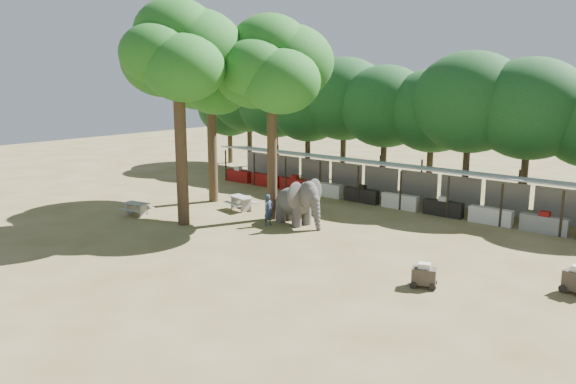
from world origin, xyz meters
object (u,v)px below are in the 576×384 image
Objects in this scene: handler at (268,210)px; picnic_table_near at (137,207)px; yard_tree_back at (272,66)px; yard_tree_left at (211,73)px; yard_tree_center at (178,53)px; cart_front at (424,275)px; picnic_table_far at (241,201)px; elephant at (298,202)px.

picnic_table_near is (-7.42, -3.29, -0.37)m from handler.
yard_tree_back is 7.85m from handler.
picnic_table_near is at bearing -95.20° from yard_tree_left.
yard_tree_center is 10.31× the size of cart_front.
cart_front is (11.64, -4.36, -8.06)m from yard_tree_back.
yard_tree_center is 9.58m from handler.
picnic_table_near is at bearing -169.20° from yard_tree_center.
picnic_table_far is 15.11m from cart_front.
cart_front is at bearing -102.32° from handler.
picnic_table_far is at bearing -176.94° from elephant.
yard_tree_left is 6.36× the size of handler.
yard_tree_center is at bearing -126.86° from yard_tree_back.
yard_tree_back reaches higher than yard_tree_left.
yard_tree_left reaches higher than picnic_table_far.
yard_tree_left is at bearing 170.54° from yard_tree_back.
yard_tree_left is at bearing 178.83° from picnic_table_far.
elephant is 1.73× the size of picnic_table_far.
picnic_table_far is at bearing 41.80° from picnic_table_near.
picnic_table_far reaches higher than picnic_table_near.
yard_tree_back is 5.77× the size of picnic_table_far.
handler is (0.90, -1.38, -7.68)m from yard_tree_back.
handler is (6.90, -2.38, -7.33)m from yard_tree_left.
yard_tree_center reaches higher than yard_tree_back.
yard_tree_left is 9.44× the size of cart_front.
yard_tree_center is at bearing -135.12° from elephant.
yard_tree_center reaches higher than picnic_table_far.
picnic_table_near is 0.88× the size of picnic_table_far.
picnic_table_far is at bearing 69.83° from handler.
picnic_table_far is (0.23, 4.21, -8.66)m from yard_tree_center.
yard_tree_center is at bearing 127.09° from handler.
cart_front is (14.40, -4.57, -0.07)m from picnic_table_far.
yard_tree_center is 6.95× the size of handler.
yard_tree_left is 19.99m from cart_front.
yard_tree_center reaches higher than handler.
elephant reaches higher than picnic_table_near.
elephant is at bearing -41.41° from handler.
yard_tree_back is 8.46m from picnic_table_far.
yard_tree_left is 6.09m from yard_tree_back.
yard_tree_back is (6.00, -1.00, 0.34)m from yard_tree_left.
handler is 4.01m from picnic_table_far.
picnic_table_near is (-3.52, -0.67, -8.72)m from yard_tree_center.
picnic_table_near is at bearing 159.32° from cart_front.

